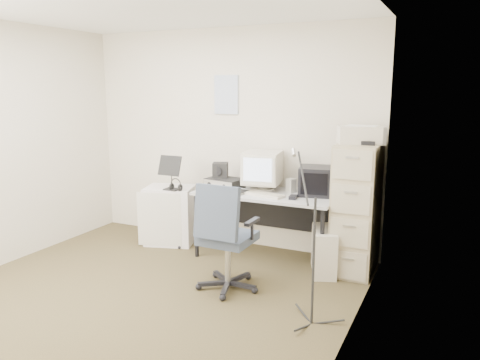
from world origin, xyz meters
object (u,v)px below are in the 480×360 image
at_px(office_chair, 228,236).
at_px(side_cart, 170,215).
at_px(filing_cabinet, 356,209).
at_px(desk, 266,225).

relative_size(office_chair, side_cart, 1.49).
xyz_separation_m(filing_cabinet, desk, (-0.95, -0.03, -0.29)).
xyz_separation_m(desk, side_cart, (-1.23, -0.02, -0.02)).
height_order(filing_cabinet, side_cart, filing_cabinet).
bearing_deg(office_chair, desk, 89.80).
bearing_deg(side_cart, office_chair, -52.85).
distance_m(office_chair, side_cart, 1.50).
xyz_separation_m(filing_cabinet, side_cart, (-2.18, -0.05, -0.31)).
bearing_deg(filing_cabinet, office_chair, -136.41).
height_order(filing_cabinet, office_chair, filing_cabinet).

